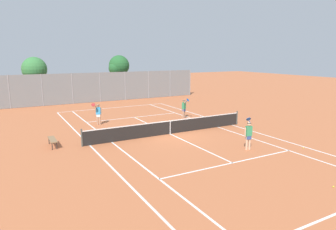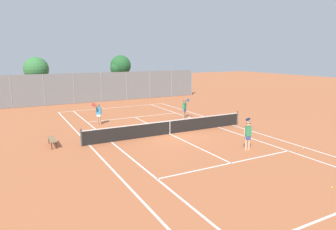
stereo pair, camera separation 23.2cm
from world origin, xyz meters
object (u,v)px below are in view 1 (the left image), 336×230
tennis_net (170,127)px  player_far_right (184,108)px  player_far_left (98,113)px  loose_tennis_ball_3 (303,148)px  courtside_bench (53,140)px  loose_tennis_ball_1 (166,122)px  tree_behind_left (35,70)px  loose_tennis_ball_0 (137,118)px  player_near_side (249,134)px  tree_behind_right (118,66)px  loose_tennis_ball_2 (333,187)px

tennis_net → player_far_right: size_ratio=6.76×
player_far_left → loose_tennis_ball_3: bearing=-53.3°
courtside_bench → tennis_net: bearing=-6.5°
tennis_net → loose_tennis_ball_1: size_ratio=181.82×
tree_behind_left → courtside_bench: bearing=-93.3°
loose_tennis_ball_0 → tree_behind_left: (-6.50, 13.87, 3.62)m
tennis_net → loose_tennis_ball_3: tennis_net is taller
loose_tennis_ball_0 → tree_behind_left: size_ratio=0.01×
player_near_side → loose_tennis_ball_3: player_near_side is taller
tennis_net → player_near_side: (2.22, -5.14, 0.42)m
player_far_right → loose_tennis_ball_1: size_ratio=26.88×
loose_tennis_ball_1 → loose_tennis_ball_3: bearing=-69.9°
loose_tennis_ball_3 → tree_behind_left: size_ratio=0.01×
player_far_left → loose_tennis_ball_1: bearing=-18.7°
tree_behind_left → tree_behind_right: 10.00m
player_near_side → tree_behind_right: size_ratio=0.34×
tennis_net → loose_tennis_ball_1: bearing=65.4°
player_near_side → player_far_left: (-5.72, 10.22, 0.00)m
courtside_bench → loose_tennis_ball_2: bearing=-51.2°
player_far_left → tree_behind_right: size_ratio=0.34×
player_near_side → tree_behind_right: (1.38, 25.32, 2.95)m
player_near_side → loose_tennis_ball_3: (2.96, -1.42, -0.89)m
player_far_left → loose_tennis_ball_1: 5.39m
tree_behind_left → tennis_net: bearing=-72.1°
player_far_right → player_near_side: bearing=-98.4°
player_near_side → loose_tennis_ball_0: bearing=100.8°
player_near_side → courtside_bench: bearing=148.3°
tennis_net → loose_tennis_ball_2: tennis_net is taller
tree_behind_left → loose_tennis_ball_3: bearing=-66.3°
loose_tennis_ball_3 → tree_behind_right: tree_behind_right is taller
player_near_side → courtside_bench: player_near_side is taller
player_near_side → loose_tennis_ball_0: 11.31m
loose_tennis_ball_1 → tree_behind_left: size_ratio=0.01×
player_far_left → loose_tennis_ball_2: player_far_left is taller
player_far_right → courtside_bench: bearing=-164.4°
loose_tennis_ball_3 → player_far_left: bearing=126.7°
player_far_left → courtside_bench: player_far_left is taller
player_far_left → loose_tennis_ball_1: (5.04, -1.70, -0.89)m
tennis_net → tree_behind_left: (-6.39, 19.81, 3.15)m
courtside_bench → tree_behind_left: (1.08, 18.95, 3.25)m
loose_tennis_ball_3 → loose_tennis_ball_1: bearing=110.1°
loose_tennis_ball_0 → tree_behind_right: (3.50, 14.24, 3.84)m
tree_behind_left → player_near_side: bearing=-71.0°
player_far_left → player_far_right: 7.15m
tennis_net → tree_behind_left: 21.05m
player_far_right → tree_behind_right: bearing=89.8°
loose_tennis_ball_2 → courtside_bench: size_ratio=0.04×
player_near_side → tree_behind_right: tree_behind_right is taller
loose_tennis_ball_2 → tree_behind_right: 31.05m
tree_behind_left → tree_behind_right: (9.99, 0.37, 0.22)m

